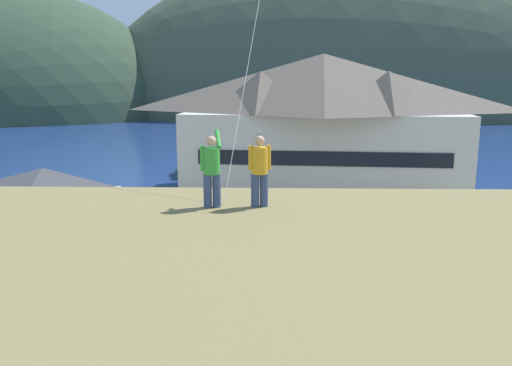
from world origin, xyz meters
name	(u,v)px	position (x,y,z in m)	size (l,w,h in m)	color
ground_plane	(229,308)	(0.00, 0.00, 0.00)	(600.00, 600.00, 0.00)	#66604C
parking_lot_pad	(237,266)	(0.00, 5.00, 0.05)	(40.00, 20.00, 0.10)	gray
bay_water	(259,141)	(0.00, 60.00, 0.01)	(360.00, 84.00, 0.03)	navy
far_hill_west_ridge	(15,115)	(-64.71, 112.27, 0.00)	(85.97, 68.37, 63.13)	#334733
far_hill_east_peak	(365,114)	(27.09, 118.52, 0.00)	(147.43, 62.52, 84.00)	#42513D
harbor_lodge	(322,121)	(6.04, 22.26, 6.25)	(24.31, 13.16, 11.70)	beige
storage_shed_near_lot	(46,210)	(-10.75, 6.71, 2.56)	(8.03, 4.66, 4.95)	beige
wharf_dock	(227,166)	(-2.93, 34.53, 0.35)	(3.20, 11.98, 0.70)	#70604C
moored_boat_wharfside	(191,166)	(-6.46, 31.76, 0.72)	(2.98, 7.62, 2.16)	#23564C
parked_car_front_row_red	(83,270)	(-6.94, 1.62, 1.06)	(4.24, 2.13, 1.82)	#B28923
parked_car_lone_by_shed	(418,280)	(8.31, 0.83, 1.06)	(4.32, 2.29, 1.82)	slate
parked_car_front_row_silver	(270,290)	(1.78, -0.43, 1.06)	(4.32, 2.30, 1.82)	#236633
parking_light_pole	(259,176)	(1.06, 10.56, 3.85)	(0.24, 0.78, 6.44)	#ADADB2
person_kite_flyer	(212,169)	(0.33, -8.60, 7.68)	(0.52, 0.70, 1.86)	#384770
person_companion	(260,169)	(1.48, -8.52, 7.66)	(0.54, 0.40, 1.74)	#384770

